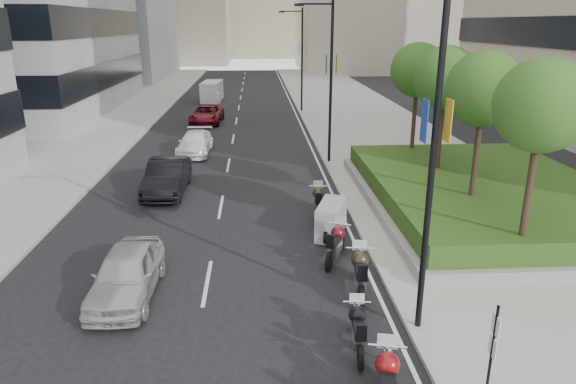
{
  "coord_description": "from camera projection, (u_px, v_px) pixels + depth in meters",
  "views": [
    {
      "loc": [
        0.14,
        -10.53,
        7.75
      ],
      "look_at": [
        1.23,
        6.84,
        2.0
      ],
      "focal_mm": 32.0,
      "sensor_mm": 36.0,
      "label": 1
    }
  ],
  "objects": [
    {
      "name": "tree_0",
      "position": [
        542.0,
        106.0,
        15.0
      ],
      "size": [
        2.8,
        2.8,
        6.3
      ],
      "color": "#332319",
      "rests_on": "planter"
    },
    {
      "name": "lane_edge",
      "position": [
        301.0,
        125.0,
        41.05
      ],
      "size": [
        0.12,
        100.0,
        0.01
      ],
      "primitive_type": "cube",
      "color": "silver",
      "rests_on": "ground"
    },
    {
      "name": "car_b",
      "position": [
        167.0,
        177.0,
        24.36
      ],
      "size": [
        1.77,
        4.88,
        1.6
      ],
      "primitive_type": "imported",
      "rotation": [
        0.0,
        0.0,
        -0.02
      ],
      "color": "black",
      "rests_on": "ground"
    },
    {
      "name": "lamp_post_1",
      "position": [
        328.0,
        74.0,
        28.12
      ],
      "size": [
        2.34,
        0.45,
        9.0
      ],
      "color": "black",
      "rests_on": "ground"
    },
    {
      "name": "motorcycle_5",
      "position": [
        331.0,
        219.0,
        19.51
      ],
      "size": [
        1.49,
        2.29,
        1.29
      ],
      "rotation": [
        0.0,
        0.0,
        1.25
      ],
      "color": "black",
      "rests_on": "ground"
    },
    {
      "name": "sidewalk_right",
      "position": [
        366.0,
        123.0,
        41.35
      ],
      "size": [
        10.0,
        100.0,
        0.15
      ],
      "primitive_type": "cube",
      "color": "#9E9B93",
      "rests_on": "ground"
    },
    {
      "name": "hedge",
      "position": [
        486.0,
        188.0,
        22.18
      ],
      "size": [
        9.4,
        13.4,
        0.8
      ],
      "primitive_type": "cube",
      "color": "#204012",
      "rests_on": "planter"
    },
    {
      "name": "tree_1",
      "position": [
        484.0,
        90.0,
        18.79
      ],
      "size": [
        2.8,
        2.8,
        6.3
      ],
      "color": "#332319",
      "rests_on": "planter"
    },
    {
      "name": "car_a",
      "position": [
        127.0,
        273.0,
        15.11
      ],
      "size": [
        1.78,
        4.3,
        1.46
      ],
      "primitive_type": "imported",
      "rotation": [
        0.0,
        0.0,
        -0.01
      ],
      "color": "#ADADAF",
      "rests_on": "ground"
    },
    {
      "name": "motorcycle_4",
      "position": [
        336.0,
        243.0,
        17.47
      ],
      "size": [
        1.09,
        2.17,
        1.15
      ],
      "rotation": [
        0.0,
        0.0,
        1.17
      ],
      "color": "black",
      "rests_on": "ground"
    },
    {
      "name": "delivery_van",
      "position": [
        212.0,
        92.0,
        53.18
      ],
      "size": [
        2.13,
        4.82,
        1.97
      ],
      "rotation": [
        0.0,
        0.0,
        -0.07
      ],
      "color": "silver",
      "rests_on": "ground"
    },
    {
      "name": "motorcycle_3",
      "position": [
        360.0,
        273.0,
        15.32
      ],
      "size": [
        0.82,
        2.46,
        1.23
      ],
      "rotation": [
        0.0,
        0.0,
        1.44
      ],
      "color": "black",
      "rests_on": "ground"
    },
    {
      "name": "sidewalk_left",
      "position": [
        101.0,
        126.0,
        40.1
      ],
      "size": [
        8.0,
        100.0,
        0.15
      ],
      "primitive_type": "cube",
      "color": "#9E9B93",
      "rests_on": "ground"
    },
    {
      "name": "motorcycle_2",
      "position": [
        358.0,
        329.0,
        12.68
      ],
      "size": [
        0.71,
        2.12,
        1.05
      ],
      "rotation": [
        0.0,
        0.0,
        1.47
      ],
      "color": "black",
      "rests_on": "ground"
    },
    {
      "name": "lamp_post_0",
      "position": [
        428.0,
        143.0,
        12.01
      ],
      "size": [
        2.34,
        0.45,
        9.0
      ],
      "color": "black",
      "rests_on": "ground"
    },
    {
      "name": "motorcycle_6",
      "position": [
        318.0,
        201.0,
        21.62
      ],
      "size": [
        0.76,
        2.28,
        1.13
      ],
      "rotation": [
        0.0,
        0.0,
        1.47
      ],
      "color": "black",
      "rests_on": "ground"
    },
    {
      "name": "lamp_post_2",
      "position": [
        300.0,
        55.0,
        45.18
      ],
      "size": [
        2.34,
        0.45,
        9.0
      ],
      "color": "black",
      "rests_on": "ground"
    },
    {
      "name": "ground",
      "position": [
        255.0,
        360.0,
        12.41
      ],
      "size": [
        160.0,
        160.0,
        0.0
      ],
      "primitive_type": "plane",
      "color": "black",
      "rests_on": "ground"
    },
    {
      "name": "car_c",
      "position": [
        195.0,
        143.0,
        31.76
      ],
      "size": [
        2.08,
        4.7,
        1.34
      ],
      "primitive_type": "imported",
      "rotation": [
        0.0,
        0.0,
        -0.04
      ],
      "color": "white",
      "rests_on": "ground"
    },
    {
      "name": "tree_3",
      "position": [
        418.0,
        70.0,
        26.37
      ],
      "size": [
        2.8,
        2.8,
        6.3
      ],
      "color": "#332319",
      "rests_on": "planter"
    },
    {
      "name": "car_d",
      "position": [
        207.0,
        114.0,
        41.45
      ],
      "size": [
        2.65,
        5.25,
        1.42
      ],
      "primitive_type": "imported",
      "rotation": [
        0.0,
        0.0,
        -0.06
      ],
      "color": "maroon",
      "rests_on": "ground"
    },
    {
      "name": "parking_sign",
      "position": [
        492.0,
        351.0,
        10.34
      ],
      "size": [
        0.06,
        0.32,
        2.5
      ],
      "color": "black",
      "rests_on": "ground"
    },
    {
      "name": "tree_2",
      "position": [
        445.0,
        78.0,
        22.58
      ],
      "size": [
        2.8,
        2.8,
        6.3
      ],
      "color": "#332319",
      "rests_on": "planter"
    },
    {
      "name": "lane_centre",
      "position": [
        236.0,
        125.0,
        40.74
      ],
      "size": [
        0.12,
        100.0,
        0.01
      ],
      "primitive_type": "cube",
      "color": "silver",
      "rests_on": "ground"
    },
    {
      "name": "planter",
      "position": [
        484.0,
        201.0,
        22.37
      ],
      "size": [
        10.0,
        14.0,
        0.4
      ],
      "primitive_type": "cube",
      "color": "gray",
      "rests_on": "sidewalk_right"
    }
  ]
}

